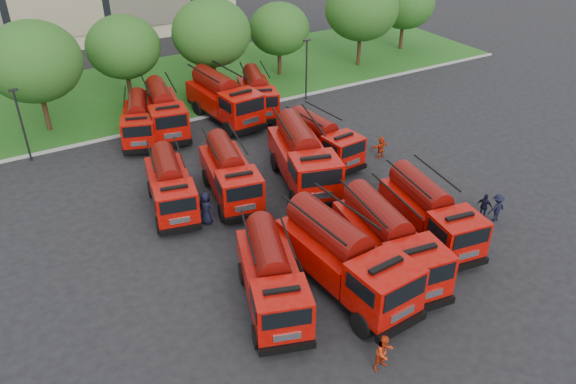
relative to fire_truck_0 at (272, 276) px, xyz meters
name	(u,v)px	position (x,y,z in m)	size (l,w,h in m)	color
ground	(285,247)	(2.64, 3.43, -1.58)	(140.00, 140.00, 0.00)	black
lawn	(136,92)	(2.64, 29.43, -1.52)	(70.00, 16.00, 0.12)	#1D4612
curb	(168,125)	(2.64, 21.33, -1.51)	(70.00, 0.30, 0.14)	gray
tree_2	(34,62)	(-5.36, 24.93, 3.77)	(6.72, 6.72, 8.22)	#382314
tree_3	(123,47)	(1.64, 27.43, 3.10)	(5.88, 5.88, 7.19)	#382314
tree_4	(211,33)	(8.64, 25.93, 3.64)	(6.55, 6.55, 8.01)	#382314
tree_5	(279,29)	(15.64, 26.93, 2.77)	(5.46, 5.46, 6.68)	#382314
tree_6	(362,9)	(23.64, 25.43, 3.91)	(6.89, 6.89, 8.42)	#382314
tree_7	(405,3)	(30.64, 27.43, 3.24)	(6.05, 6.05, 7.39)	#382314
lamp_post_0	(21,121)	(-7.36, 20.63, 1.31)	(0.60, 0.25, 5.11)	black
lamp_post_1	(306,66)	(14.64, 20.63, 1.31)	(0.60, 0.25, 5.11)	black
fire_truck_0	(272,276)	(0.00, 0.00, 0.00)	(4.40, 7.28, 3.14)	black
fire_truck_1	(344,258)	(3.42, -0.79, 0.24)	(3.37, 8.14, 3.62)	black
fire_truck_2	(388,241)	(6.13, -0.66, 0.14)	(3.59, 7.78, 3.41)	black
fire_truck_3	(430,212)	(9.80, 0.38, 0.03)	(3.47, 7.32, 3.20)	black
fire_truck_4	(171,185)	(-1.09, 10.15, -0.07)	(3.58, 6.90, 3.00)	black
fire_truck_5	(230,173)	(2.43, 9.60, 0.00)	(3.64, 7.24, 3.15)	black
fire_truck_6	(303,157)	(7.02, 8.77, 0.24)	(4.78, 8.40, 3.63)	black
fire_truck_7	(322,139)	(9.85, 10.88, -0.10)	(2.85, 6.64, 2.94)	black
fire_truck_8	(139,120)	(0.17, 20.18, -0.11)	(4.07, 6.76, 2.92)	black
fire_truck_9	(163,111)	(2.15, 20.47, 0.09)	(3.71, 7.62, 3.32)	black
fire_truck_10	(224,98)	(6.87, 20.11, 0.23)	(3.46, 8.11, 3.60)	black
fire_truck_11	(257,94)	(9.87, 20.32, -0.04)	(4.22, 7.11, 3.07)	black
firefighter_0	(422,307)	(5.87, -3.72, -1.58)	(0.57, 0.42, 1.57)	#A7280C
firefighter_1	(382,367)	(2.04, -5.62, -1.58)	(0.83, 0.46, 1.71)	#A7280C
firefighter_2	(482,218)	(13.87, 0.16, -1.58)	(0.91, 0.52, 1.55)	black
firefighter_3	(494,220)	(14.27, -0.37, -1.58)	(1.08, 0.56, 1.67)	black
firefighter_4	(207,223)	(-0.01, 7.63, -1.58)	(0.97, 0.63, 1.98)	black
firefighter_5	(380,157)	(13.44, 9.03, -1.58)	(1.43, 0.62, 1.54)	#A7280C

